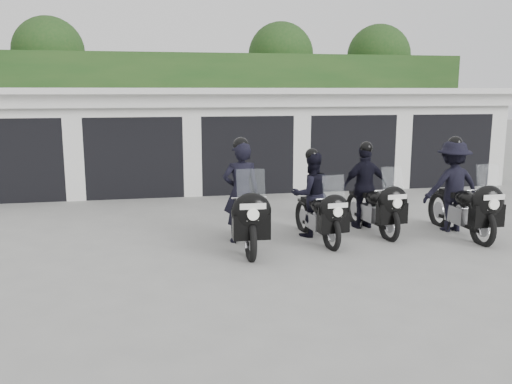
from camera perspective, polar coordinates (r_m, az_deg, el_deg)
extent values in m
plane|color=gray|center=(10.15, 4.71, -5.95)|extent=(80.00, 80.00, 0.00)
cube|color=white|center=(18.12, -2.59, 5.90)|extent=(16.00, 6.00, 2.80)
cube|color=white|center=(17.86, -2.53, 10.59)|extent=(16.40, 6.80, 0.16)
cube|color=white|center=(14.85, -0.73, 9.70)|extent=(16.40, 0.12, 0.40)
cube|color=black|center=(15.33, -0.86, 0.22)|extent=(16.00, 0.06, 0.24)
cube|color=black|center=(16.53, -23.38, 3.54)|extent=(2.60, 2.60, 2.20)
cube|color=white|center=(15.42, -24.58, 8.23)|extent=(2.60, 0.50, 0.60)
cube|color=white|center=(15.21, -18.56, 4.45)|extent=(0.50, 0.50, 2.80)
cube|color=black|center=(16.16, -12.57, 4.01)|extent=(2.60, 2.60, 2.20)
cube|color=white|center=(15.02, -12.87, 8.88)|extent=(2.60, 0.50, 0.60)
cube|color=white|center=(15.12, -6.80, 4.90)|extent=(0.50, 0.50, 2.80)
cube|color=black|center=(16.38, -1.63, 4.35)|extent=(2.60, 2.60, 2.20)
cube|color=white|center=(15.25, -1.00, 9.16)|extent=(2.60, 0.50, 0.60)
cube|color=white|center=(15.66, 4.63, 5.13)|extent=(0.50, 0.50, 2.80)
cube|color=black|center=(17.16, 8.66, 4.52)|extent=(2.60, 2.60, 2.20)
cube|color=white|center=(16.09, 10.07, 9.08)|extent=(2.60, 0.50, 0.60)
cube|color=white|center=(16.77, 14.92, 5.17)|extent=(0.50, 0.50, 2.80)
cube|color=black|center=(18.44, 17.80, 4.55)|extent=(2.60, 2.60, 2.20)
cube|color=white|center=(17.44, 19.73, 8.73)|extent=(2.60, 0.50, 0.60)
cube|color=white|center=(18.34, 23.69, 5.08)|extent=(0.50, 0.50, 2.80)
cube|color=#1B3C16|center=(22.03, -4.18, 8.68)|extent=(20.00, 2.00, 4.30)
sphere|color=#1B3C16|center=(23.71, -20.99, 13.60)|extent=(2.80, 2.80, 2.80)
cylinder|color=black|center=(23.70, -20.54, 6.96)|extent=(0.24, 0.24, 3.30)
sphere|color=#1B3C16|center=(24.09, 2.62, 14.21)|extent=(2.80, 2.80, 2.80)
cylinder|color=black|center=(24.07, 2.56, 7.66)|extent=(0.24, 0.24, 3.30)
sphere|color=#1B3C16|center=(25.53, 12.77, 13.77)|extent=(2.80, 2.80, 2.80)
cylinder|color=black|center=(25.51, 12.52, 7.59)|extent=(0.24, 0.24, 3.30)
torus|color=black|center=(9.41, -0.58, -5.07)|extent=(0.14, 0.81, 0.81)
torus|color=black|center=(10.94, -1.91, -2.84)|extent=(0.14, 0.81, 0.81)
cube|color=#9C9CA1|center=(10.18, -1.32, -3.42)|extent=(0.30, 0.62, 0.35)
cube|color=black|center=(10.20, -1.29, -4.41)|extent=(0.13, 1.44, 0.07)
ellipsoid|color=black|center=(9.91, -1.17, -1.57)|extent=(0.38, 0.65, 0.32)
cube|color=black|center=(10.37, -1.56, -0.90)|extent=(0.30, 0.62, 0.11)
ellipsoid|color=black|center=(9.20, -0.50, -2.10)|extent=(0.71, 0.38, 0.66)
cube|color=black|center=(9.26, -0.50, -3.63)|extent=(0.65, 0.26, 0.44)
cube|color=#B2BFC6|center=(9.15, -0.54, 0.65)|extent=(0.49, 0.14, 0.56)
cylinder|color=silver|center=(9.37, -0.72, -0.62)|extent=(0.62, 0.05, 0.03)
cube|color=white|center=(8.99, -0.31, -1.53)|extent=(0.44, 0.03, 0.10)
cube|color=white|center=(9.07, -0.35, -2.72)|extent=(0.20, 0.02, 0.11)
imported|color=black|center=(10.36, -1.58, -0.05)|extent=(0.72, 0.48, 1.94)
sphere|color=black|center=(10.23, -1.60, 4.97)|extent=(0.30, 0.30, 0.30)
torus|color=black|center=(10.12, 7.94, -4.32)|extent=(0.18, 0.71, 0.71)
torus|color=black|center=(11.35, 4.97, -2.60)|extent=(0.18, 0.71, 0.71)
cube|color=#9C9CA1|center=(10.73, 6.34, -3.04)|extent=(0.31, 0.56, 0.31)
cube|color=black|center=(10.75, 6.36, -3.86)|extent=(0.21, 1.26, 0.06)
ellipsoid|color=black|center=(10.51, 6.73, -1.49)|extent=(0.37, 0.59, 0.28)
cube|color=black|center=(10.88, 5.85, -0.96)|extent=(0.31, 0.56, 0.10)
ellipsoid|color=black|center=(9.94, 8.20, -1.89)|extent=(0.64, 0.38, 0.58)
cube|color=black|center=(9.99, 8.16, -3.14)|extent=(0.58, 0.27, 0.39)
cube|color=#B2BFC6|center=(9.89, 8.19, 0.33)|extent=(0.44, 0.16, 0.49)
cylinder|color=silver|center=(10.08, 7.76, -0.70)|extent=(0.54, 0.08, 0.03)
cube|color=white|center=(9.77, 8.63, -1.42)|extent=(0.39, 0.05, 0.09)
cube|color=white|center=(9.83, 8.53, -2.38)|extent=(0.17, 0.03, 0.10)
imported|color=black|center=(10.87, 5.82, -0.25)|extent=(0.89, 0.73, 1.70)
sphere|color=black|center=(10.75, 5.90, 3.92)|extent=(0.26, 0.26, 0.26)
torus|color=black|center=(10.93, 13.84, -3.32)|extent=(0.19, 0.74, 0.74)
torus|color=black|center=(12.17, 10.34, -1.78)|extent=(0.19, 0.74, 0.74)
cube|color=#9C9CA1|center=(11.55, 11.96, -2.15)|extent=(0.32, 0.58, 0.32)
cube|color=black|center=(11.57, 11.98, -2.95)|extent=(0.22, 1.31, 0.06)
ellipsoid|color=black|center=(11.33, 12.44, -0.64)|extent=(0.39, 0.61, 0.29)
cube|color=black|center=(11.70, 11.41, -0.15)|extent=(0.32, 0.58, 0.10)
ellipsoid|color=black|center=(10.77, 14.17, -0.97)|extent=(0.67, 0.40, 0.60)
cube|color=black|center=(10.81, 14.11, -2.17)|extent=(0.60, 0.28, 0.40)
cube|color=#B2BFC6|center=(10.72, 14.18, 1.17)|extent=(0.45, 0.16, 0.51)
cylinder|color=silver|center=(10.90, 13.66, 0.17)|extent=(0.56, 0.09, 0.03)
cube|color=white|center=(10.60, 14.67, -0.51)|extent=(0.40, 0.06, 0.09)
cube|color=white|center=(10.66, 14.54, -1.43)|extent=(0.18, 0.03, 0.10)
imported|color=black|center=(11.69, 11.39, 0.54)|extent=(1.09, 0.69, 1.77)
sphere|color=black|center=(11.58, 11.54, 4.58)|extent=(0.27, 0.27, 0.27)
torus|color=black|center=(11.15, 22.75, -3.46)|extent=(0.13, 0.79, 0.79)
torus|color=black|center=(12.42, 18.68, -1.82)|extent=(0.13, 0.79, 0.79)
cube|color=#9C9CA1|center=(11.78, 20.57, -2.22)|extent=(0.29, 0.60, 0.35)
cube|color=black|center=(11.80, 20.57, -3.06)|extent=(0.11, 1.40, 0.06)
ellipsoid|color=black|center=(11.56, 21.18, -0.64)|extent=(0.36, 0.63, 0.31)
cube|color=black|center=(11.94, 19.97, -0.11)|extent=(0.29, 0.60, 0.11)
ellipsoid|color=black|center=(10.98, 23.19, -1.00)|extent=(0.69, 0.37, 0.65)
cube|color=black|center=(11.03, 23.10, -2.26)|extent=(0.63, 0.25, 0.43)
cube|color=#B2BFC6|center=(10.93, 23.26, 1.25)|extent=(0.48, 0.13, 0.55)
cylinder|color=silver|center=(11.12, 22.63, 0.20)|extent=(0.60, 0.04, 0.03)
cube|color=white|center=(10.81, 23.80, -0.52)|extent=(0.43, 0.02, 0.10)
cube|color=white|center=(10.87, 23.62, -1.49)|extent=(0.19, 0.02, 0.11)
imported|color=black|center=(11.93, 19.96, 0.61)|extent=(1.23, 0.65, 1.89)
sphere|color=black|center=(11.82, 20.24, 4.84)|extent=(0.29, 0.29, 0.29)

